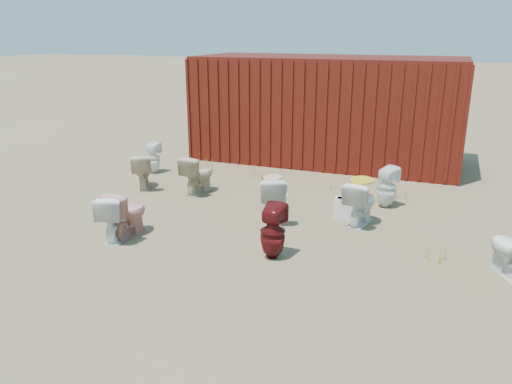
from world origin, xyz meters
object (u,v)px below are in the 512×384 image
(toilet_back_beige_left, at_px, (142,171))
(toilet_back_beige_right, at_px, (198,174))
(shipping_container, at_px, (327,109))
(toilet_back_a, at_px, (153,158))
(toilet_front_c, at_px, (272,198))
(toilet_back_e, at_px, (386,187))
(toilet_front_a, at_px, (115,216))
(toilet_front_pink, at_px, (127,213))
(toilet_front_maroon, at_px, (273,232))
(toilet_back_yellowlid, at_px, (360,203))
(loose_tank, at_px, (350,209))

(toilet_back_beige_left, distance_m, toilet_back_beige_right, 1.16)
(shipping_container, distance_m, toilet_back_a, 4.16)
(toilet_front_c, bearing_deg, toilet_back_e, -164.30)
(toilet_front_a, bearing_deg, toilet_front_pink, -136.04)
(toilet_front_a, relative_size, toilet_back_a, 1.03)
(toilet_front_pink, distance_m, toilet_back_beige_right, 2.24)
(toilet_front_maroon, bearing_deg, toilet_back_yellowlid, -114.71)
(toilet_front_c, bearing_deg, toilet_back_beige_left, -37.66)
(toilet_front_a, xyz_separation_m, toilet_back_beige_left, (-1.04, 2.30, -0.00))
(toilet_front_a, xyz_separation_m, toilet_front_c, (1.90, 1.55, 0.03))
(toilet_back_e, distance_m, loose_tank, 0.96)
(toilet_front_maroon, distance_m, toilet_back_a, 4.94)
(toilet_back_beige_right, xyz_separation_m, toilet_back_yellowlid, (3.15, -0.52, -0.01))
(shipping_container, distance_m, toilet_back_beige_left, 4.60)
(toilet_front_maroon, distance_m, toilet_back_e, 2.90)
(toilet_front_a, height_order, toilet_back_yellowlid, toilet_back_yellowlid)
(toilet_front_maroon, bearing_deg, loose_tank, -107.62)
(toilet_back_a, height_order, toilet_back_beige_right, toilet_back_beige_right)
(toilet_front_pink, relative_size, toilet_back_e, 0.98)
(toilet_front_a, bearing_deg, loose_tank, -162.85)
(toilet_front_pink, relative_size, toilet_back_a, 1.06)
(toilet_front_pink, bearing_deg, toilet_front_c, -141.07)
(shipping_container, height_order, toilet_front_c, shipping_container)
(toilet_back_beige_left, distance_m, loose_tank, 4.13)
(toilet_front_c, distance_m, toilet_back_beige_right, 1.98)
(toilet_back_e, xyz_separation_m, loose_tank, (-0.47, -0.82, -0.19))
(toilet_front_maroon, bearing_deg, toilet_back_beige_right, -41.00)
(toilet_back_a, xyz_separation_m, toilet_back_beige_right, (1.57, -0.92, 0.03))
(toilet_front_a, xyz_separation_m, loose_tank, (3.07, 2.06, -0.17))
(toilet_front_pink, relative_size, toilet_front_maroon, 0.95)
(toilet_back_beige_left, distance_m, toilet_back_yellowlid, 4.32)
(toilet_front_pink, distance_m, toilet_back_e, 4.38)
(toilet_back_a, bearing_deg, toilet_front_a, 113.40)
(toilet_back_beige_right, height_order, loose_tank, toilet_back_beige_right)
(toilet_back_beige_left, height_order, toilet_back_yellowlid, toilet_back_yellowlid)
(toilet_front_maroon, bearing_deg, toilet_front_c, -67.07)
(toilet_front_pink, height_order, toilet_front_c, toilet_front_c)
(toilet_front_pink, xyz_separation_m, toilet_front_c, (1.81, 1.38, 0.02))
(toilet_back_e, bearing_deg, toilet_back_beige_left, 40.23)
(toilet_front_a, distance_m, toilet_back_yellowlid, 3.77)
(toilet_front_pink, height_order, loose_tank, toilet_front_pink)
(toilet_back_a, height_order, toilet_back_e, toilet_back_e)
(shipping_container, bearing_deg, toilet_front_a, -106.51)
(toilet_back_beige_left, relative_size, loose_tank, 1.39)
(toilet_front_pink, distance_m, loose_tank, 3.53)
(toilet_front_maroon, relative_size, toilet_back_a, 1.11)
(toilet_back_beige_left, xyz_separation_m, toilet_back_e, (4.58, 0.58, 0.02))
(shipping_container, distance_m, toilet_front_c, 4.40)
(loose_tank, bearing_deg, toilet_back_e, 56.82)
(toilet_front_a, relative_size, toilet_back_e, 0.96)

